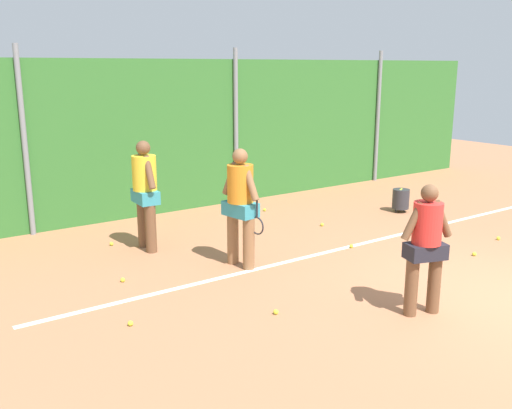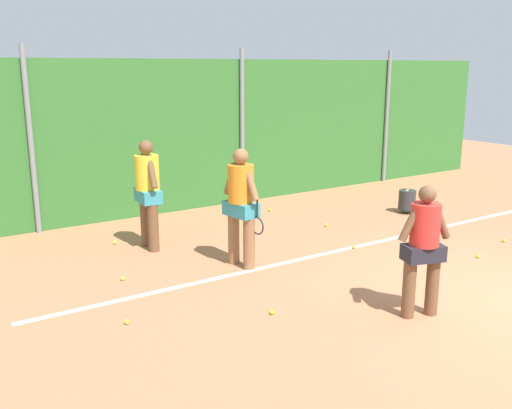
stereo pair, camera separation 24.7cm
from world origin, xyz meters
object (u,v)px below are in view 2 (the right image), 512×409
Objects in this scene: tennis_ball_3 at (127,322)px; tennis_ball_0 at (270,210)px; tennis_ball_1 at (115,242)px; tennis_ball_6 at (504,240)px; player_backcourt_far at (148,189)px; tennis_ball_5 at (326,225)px; tennis_ball_2 at (354,247)px; player_foreground_near at (424,244)px; tennis_ball_9 at (272,312)px; tennis_ball_8 at (123,278)px; player_midcourt at (241,201)px; tennis_ball_4 at (478,256)px; ball_hopper at (407,200)px.

tennis_ball_0 is at bearing 38.23° from tennis_ball_3.
tennis_ball_1 and tennis_ball_6 have the same top height.
tennis_ball_0 and tennis_ball_3 have the same top height.
player_backcourt_far is 3.49m from tennis_ball_0.
tennis_ball_1 is 4.04m from tennis_ball_5.
player_backcourt_far reaches higher than tennis_ball_2.
tennis_ball_6 is at bearing 37.17° from player_foreground_near.
tennis_ball_3 is 1.81m from tennis_ball_9.
player_foreground_near reaches higher than tennis_ball_8.
player_midcourt is 28.29× the size of tennis_ball_2.
player_foreground_near is 25.49× the size of tennis_ball_9.
tennis_ball_3 is 1.00× the size of tennis_ball_4.
tennis_ball_9 is at bearing -177.37° from tennis_ball_6.
player_foreground_near is at bearing -158.86° from tennis_ball_4.
tennis_ball_2 is at bearing 154.75° from tennis_ball_6.
tennis_ball_3 is (-2.28, -1.02, -1.01)m from player_midcourt.
player_backcourt_far is at bearing -50.72° from tennis_ball_1.
tennis_ball_2 is at bearing -110.34° from tennis_ball_5.
tennis_ball_5 is at bearing 177.06° from ball_hopper.
tennis_ball_8 is at bearing -112.24° from player_midcourt.
tennis_ball_6 is (2.52, -1.19, 0.00)m from tennis_ball_2.
tennis_ball_4 is (5.73, -0.79, 0.00)m from tennis_ball_3.
tennis_ball_8 is (-2.72, 3.20, -0.91)m from player_foreground_near.
player_backcourt_far reaches higher than tennis_ball_0.
player_foreground_near is 25.49× the size of tennis_ball_1.
tennis_ball_1 is (-0.44, 0.54, -1.02)m from player_backcourt_far.
tennis_ball_5 is 3.23m from tennis_ball_6.
player_backcourt_far is at bearing 129.99° from player_foreground_near.
ball_hopper is (4.70, 0.89, -0.76)m from player_midcourt.
ball_hopper is 7.78× the size of tennis_ball_3.
player_backcourt_far is 6.37m from tennis_ball_6.
player_midcourt reaches higher than tennis_ball_6.
ball_hopper is at bearing 24.96° from tennis_ball_2.
tennis_ball_4 is at bearing -7.86° from tennis_ball_3.
player_midcourt is 28.29× the size of tennis_ball_1.
player_foreground_near reaches higher than ball_hopper.
tennis_ball_6 is (4.59, -1.52, -1.01)m from player_midcourt.
tennis_ball_2 is (2.08, -0.33, -1.01)m from player_midcourt.
tennis_ball_1 and tennis_ball_2 have the same top height.
tennis_ball_5 and tennis_ball_6 have the same top height.
tennis_ball_9 is at bearing -24.19° from tennis_ball_3.
tennis_ball_2 and tennis_ball_8 have the same top height.
player_midcourt is 2.69m from tennis_ball_3.
player_midcourt is 4.94m from tennis_ball_6.
tennis_ball_9 is (1.18, -2.17, 0.00)m from tennis_ball_8.
tennis_ball_6 is 5.22m from tennis_ball_9.
tennis_ball_1 is 3.99m from tennis_ball_9.
ball_hopper is 6.53m from tennis_ball_8.
tennis_ball_6 and tennis_ball_8 have the same top height.
ball_hopper reaches higher than tennis_ball_0.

